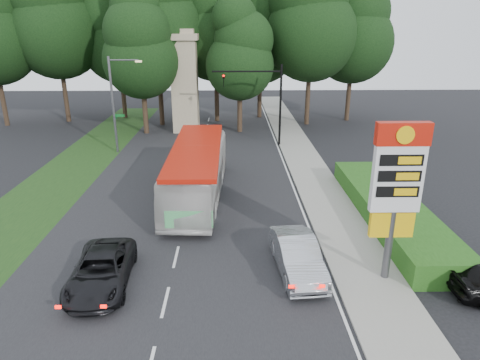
{
  "coord_description": "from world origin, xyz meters",
  "views": [
    {
      "loc": [
        2.66,
        -13.76,
        10.24
      ],
      "look_at": [
        3.11,
        8.58,
        2.2
      ],
      "focal_mm": 32.0,
      "sensor_mm": 36.0,
      "label": 1
    }
  ],
  "objects_px": {
    "monument": "(185,81)",
    "sedan_silver": "(297,256)",
    "streetlight_signs": "(115,101)",
    "traffic_signal_mast": "(266,94)",
    "transit_bus": "(197,172)",
    "gas_station_pylon": "(397,182)",
    "suv_charcoal": "(101,270)"
  },
  "relations": [
    {
      "from": "traffic_signal_mast",
      "to": "suv_charcoal",
      "type": "relative_size",
      "value": 1.44
    },
    {
      "from": "suv_charcoal",
      "to": "streetlight_signs",
      "type": "bearing_deg",
      "value": 98.08
    },
    {
      "from": "traffic_signal_mast",
      "to": "streetlight_signs",
      "type": "relative_size",
      "value": 0.9
    },
    {
      "from": "monument",
      "to": "sedan_silver",
      "type": "relative_size",
      "value": 2.09
    },
    {
      "from": "sedan_silver",
      "to": "transit_bus",
      "type": "bearing_deg",
      "value": 114.03
    },
    {
      "from": "streetlight_signs",
      "to": "suv_charcoal",
      "type": "xyz_separation_m",
      "value": [
        4.19,
        -20.22,
        -3.74
      ]
    },
    {
      "from": "monument",
      "to": "sedan_silver",
      "type": "xyz_separation_m",
      "value": [
        7.5,
        -27.36,
        -4.31
      ]
    },
    {
      "from": "traffic_signal_mast",
      "to": "streetlight_signs",
      "type": "bearing_deg",
      "value": -171.08
    },
    {
      "from": "traffic_signal_mast",
      "to": "gas_station_pylon",
      "type": "bearing_deg",
      "value": -80.91
    },
    {
      "from": "monument",
      "to": "transit_bus",
      "type": "distance_m",
      "value": 18.98
    },
    {
      "from": "monument",
      "to": "suv_charcoal",
      "type": "height_order",
      "value": "monument"
    },
    {
      "from": "streetlight_signs",
      "to": "transit_bus",
      "type": "xyz_separation_m",
      "value": [
        7.49,
        -10.51,
        -2.76
      ]
    },
    {
      "from": "traffic_signal_mast",
      "to": "suv_charcoal",
      "type": "bearing_deg",
      "value": -110.9
    },
    {
      "from": "traffic_signal_mast",
      "to": "transit_bus",
      "type": "height_order",
      "value": "traffic_signal_mast"
    },
    {
      "from": "streetlight_signs",
      "to": "sedan_silver",
      "type": "distance_m",
      "value": 23.33
    },
    {
      "from": "monument",
      "to": "sedan_silver",
      "type": "height_order",
      "value": "monument"
    },
    {
      "from": "gas_station_pylon",
      "to": "streetlight_signs",
      "type": "bearing_deg",
      "value": 128.96
    },
    {
      "from": "sedan_silver",
      "to": "suv_charcoal",
      "type": "relative_size",
      "value": 0.96
    },
    {
      "from": "transit_bus",
      "to": "monument",
      "type": "bearing_deg",
      "value": 100.44
    },
    {
      "from": "traffic_signal_mast",
      "to": "streetlight_signs",
      "type": "distance_m",
      "value": 12.83
    },
    {
      "from": "suv_charcoal",
      "to": "traffic_signal_mast",
      "type": "bearing_deg",
      "value": 65.49
    },
    {
      "from": "sedan_silver",
      "to": "traffic_signal_mast",
      "type": "bearing_deg",
      "value": 84.1
    },
    {
      "from": "monument",
      "to": "transit_bus",
      "type": "height_order",
      "value": "monument"
    },
    {
      "from": "monument",
      "to": "sedan_silver",
      "type": "distance_m",
      "value": 28.69
    },
    {
      "from": "traffic_signal_mast",
      "to": "sedan_silver",
      "type": "xyz_separation_m",
      "value": [
        -0.18,
        -21.36,
        -3.88
      ]
    },
    {
      "from": "gas_station_pylon",
      "to": "suv_charcoal",
      "type": "xyz_separation_m",
      "value": [
        -12.0,
        -0.21,
        -3.75
      ]
    },
    {
      "from": "gas_station_pylon",
      "to": "transit_bus",
      "type": "distance_m",
      "value": 13.18
    },
    {
      "from": "traffic_signal_mast",
      "to": "transit_bus",
      "type": "relative_size",
      "value": 0.6
    },
    {
      "from": "monument",
      "to": "streetlight_signs",
      "type": "bearing_deg",
      "value": -121.97
    },
    {
      "from": "traffic_signal_mast",
      "to": "monument",
      "type": "height_order",
      "value": "monument"
    },
    {
      "from": "traffic_signal_mast",
      "to": "monument",
      "type": "bearing_deg",
      "value": 142.0
    },
    {
      "from": "streetlight_signs",
      "to": "suv_charcoal",
      "type": "bearing_deg",
      "value": -78.3
    }
  ]
}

